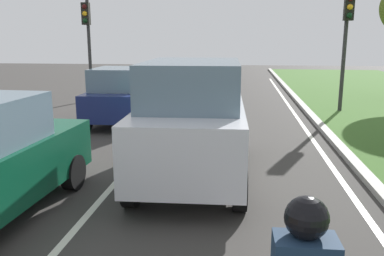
{
  "coord_description": "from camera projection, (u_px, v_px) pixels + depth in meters",
  "views": [
    {
      "loc": [
        1.61,
        2.05,
        2.69
      ],
      "look_at": [
        0.82,
        8.76,
        1.2
      ],
      "focal_mm": 38.2,
      "sensor_mm": 36.0,
      "label": 1
    }
  ],
  "objects": [
    {
      "name": "ground_plane",
      "position": [
        186.0,
        129.0,
        12.35
      ],
      "size": [
        60.0,
        60.0,
        0.0
      ],
      "primitive_type": "plane",
      "color": "#383533"
    },
    {
      "name": "lane_line_center",
      "position": [
        163.0,
        128.0,
        12.43
      ],
      "size": [
        0.12,
        32.0,
        0.01
      ],
      "primitive_type": "cube",
      "color": "silver",
      "rests_on": "ground"
    },
    {
      "name": "traffic_light_overhead_left",
      "position": [
        87.0,
        31.0,
        17.22
      ],
      "size": [
        0.32,
        0.5,
        4.41
      ],
      "color": "#2D2D2D",
      "rests_on": "ground"
    },
    {
      "name": "curb_right",
      "position": [
        325.0,
        130.0,
        11.87
      ],
      "size": [
        0.24,
        48.0,
        0.12
      ],
      "primitive_type": "cube",
      "color": "#9E9B93",
      "rests_on": "ground"
    },
    {
      "name": "car_hatchback_far",
      "position": [
        121.0,
        96.0,
        13.07
      ],
      "size": [
        1.81,
        3.74,
        1.78
      ],
      "rotation": [
        0.0,
        0.0,
        0.03
      ],
      "color": "navy",
      "rests_on": "ground"
    },
    {
      "name": "car_suv_ahead",
      "position": [
        193.0,
        119.0,
        7.81
      ],
      "size": [
        2.09,
        4.56,
        2.28
      ],
      "rotation": [
        0.0,
        0.0,
        0.03
      ],
      "color": "silver",
      "rests_on": "ground"
    },
    {
      "name": "traffic_light_near_right",
      "position": [
        347.0,
        29.0,
        14.4
      ],
      "size": [
        0.32,
        0.5,
        4.32
      ],
      "color": "#2D2D2D",
      "rests_on": "ground"
    },
    {
      "name": "lane_line_right_edge",
      "position": [
        307.0,
        132.0,
        11.94
      ],
      "size": [
        0.12,
        32.0,
        0.01
      ],
      "primitive_type": "cube",
      "color": "silver",
      "rests_on": "ground"
    }
  ]
}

